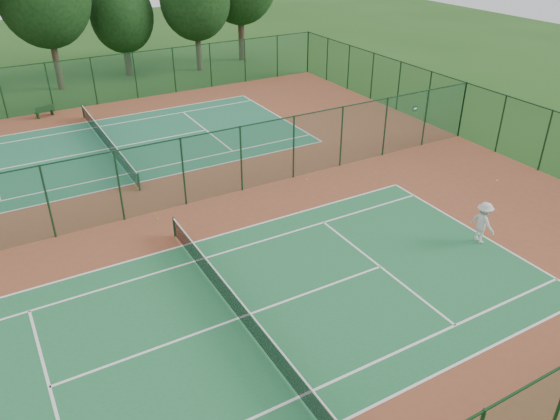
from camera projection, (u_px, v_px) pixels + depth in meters
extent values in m
plane|color=#214B17|center=(156.00, 212.00, 26.21)|extent=(120.00, 120.00, 0.00)
cube|color=brown|center=(156.00, 212.00, 26.20)|extent=(40.00, 36.00, 0.01)
cube|color=#216B3D|center=(239.00, 318.00, 19.37)|extent=(23.77, 10.97, 0.01)
cube|color=#226B4A|center=(108.00, 149.00, 33.03)|extent=(23.77, 10.97, 0.01)
cube|color=#1B5333|center=(72.00, 84.00, 39.02)|extent=(40.00, 0.02, 3.50)
cube|color=#14391C|center=(67.00, 60.00, 38.19)|extent=(40.00, 0.05, 0.05)
cube|color=#174625|center=(462.00, 110.00, 34.06)|extent=(0.02, 36.00, 3.50)
cube|color=#12311A|center=(467.00, 83.00, 33.23)|extent=(0.05, 36.00, 0.05)
cube|color=#18482F|center=(152.00, 179.00, 25.36)|extent=(40.00, 0.02, 3.50)
cube|color=#153C23|center=(148.00, 145.00, 24.53)|extent=(40.00, 0.05, 0.05)
cylinder|color=#153C22|center=(174.00, 227.00, 24.00)|extent=(0.10, 0.10, 0.97)
cube|color=black|center=(238.00, 308.00, 19.14)|extent=(0.02, 12.80, 0.85)
cube|color=white|center=(238.00, 298.00, 18.93)|extent=(0.04, 12.80, 0.06)
cylinder|color=#153A1D|center=(139.00, 182.00, 27.94)|extent=(0.10, 0.10, 0.97)
cylinder|color=#153A1D|center=(83.00, 111.00, 37.66)|extent=(0.10, 0.10, 0.97)
cube|color=black|center=(107.00, 142.00, 32.80)|extent=(0.02, 12.80, 0.85)
cube|color=white|center=(106.00, 135.00, 32.59)|extent=(0.04, 12.80, 0.06)
imported|color=silver|center=(483.00, 222.00, 23.39)|extent=(0.72, 1.23, 1.90)
cube|color=black|center=(38.00, 116.00, 37.70)|extent=(0.19, 0.36, 0.40)
cube|color=black|center=(52.00, 112.00, 38.41)|extent=(0.19, 0.36, 0.40)
cube|color=black|center=(44.00, 111.00, 37.95)|extent=(1.37, 0.80, 0.04)
cube|color=black|center=(45.00, 109.00, 37.75)|extent=(1.26, 0.50, 0.40)
sphere|color=#BFDA32|center=(155.00, 214.00, 25.90)|extent=(0.06, 0.06, 0.06)
sphere|color=#D1E535|center=(306.00, 180.00, 29.21)|extent=(0.07, 0.07, 0.07)
sphere|color=gold|center=(158.00, 219.00, 25.50)|extent=(0.07, 0.07, 0.07)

